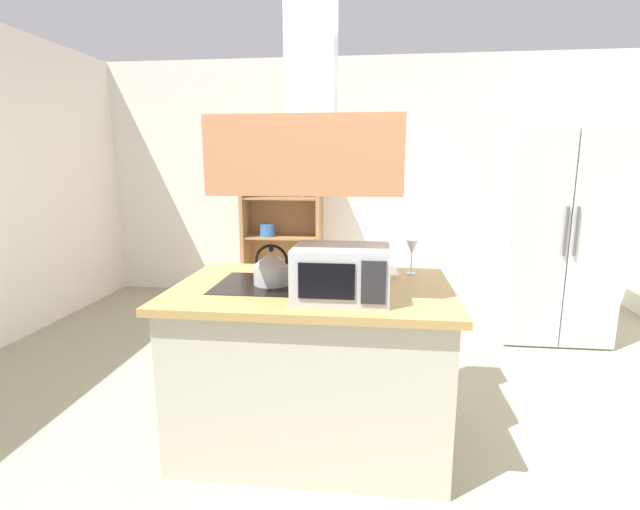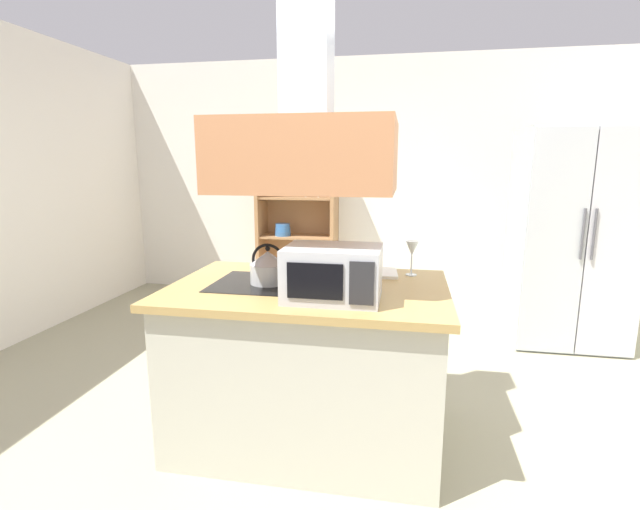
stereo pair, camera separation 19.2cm
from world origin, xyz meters
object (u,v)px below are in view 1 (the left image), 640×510
at_px(cutting_board, 369,272).
at_px(wine_glass_on_counter, 412,249).
at_px(microwave, 341,273).
at_px(refrigerator, 552,235).
at_px(kettle, 272,268).
at_px(dish_cabinet, 283,229).

distance_m(cutting_board, wine_glass_on_counter, 0.29).
bearing_deg(wine_glass_on_counter, microwave, -124.14).
xyz_separation_m(refrigerator, kettle, (-2.12, -1.87, 0.07)).
xyz_separation_m(dish_cabinet, microwave, (0.89, -3.04, 0.24)).
bearing_deg(dish_cabinet, cutting_board, -67.68).
bearing_deg(microwave, cutting_board, 76.78).
height_order(refrigerator, cutting_board, refrigerator).
xyz_separation_m(refrigerator, microwave, (-1.73, -2.09, 0.11)).
xyz_separation_m(cutting_board, wine_glass_on_counter, (0.25, 0.01, 0.14)).
bearing_deg(refrigerator, wine_glass_on_counter, -131.39).
relative_size(kettle, microwave, 0.48).
height_order(cutting_board, microwave, microwave).
relative_size(dish_cabinet, kettle, 8.06).
xyz_separation_m(refrigerator, wine_glass_on_counter, (-1.35, -1.53, 0.13)).
distance_m(refrigerator, microwave, 2.72).
xyz_separation_m(dish_cabinet, wine_glass_on_counter, (1.27, -2.48, 0.26)).
height_order(refrigerator, microwave, refrigerator).
height_order(dish_cabinet, wine_glass_on_counter, dish_cabinet).
distance_m(dish_cabinet, cutting_board, 2.70).
bearing_deg(wine_glass_on_counter, refrigerator, 48.61).
height_order(kettle, microwave, microwave).
distance_m(refrigerator, wine_glass_on_counter, 2.04).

